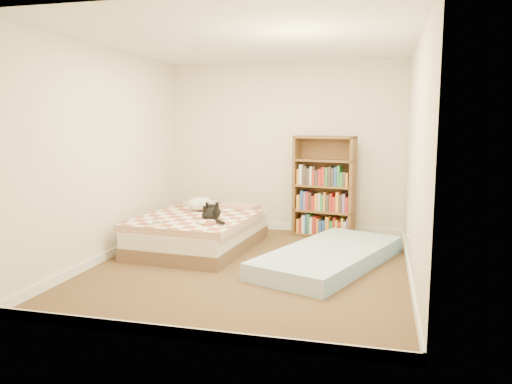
% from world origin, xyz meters
% --- Properties ---
extents(room, '(3.51, 4.01, 2.51)m').
position_xyz_m(room, '(0.00, 0.00, 1.20)').
color(room, '#4B2F20').
rests_on(room, ground).
extents(bed, '(1.47, 1.94, 0.49)m').
position_xyz_m(bed, '(-0.86, 0.66, 0.22)').
color(bed, brown).
rests_on(bed, room).
extents(bookshelf, '(0.91, 0.43, 1.44)m').
position_xyz_m(bookshelf, '(0.63, 1.76, 0.54)').
color(bookshelf, brown).
rests_on(bookshelf, room).
extents(floor_mattress, '(1.66, 2.34, 0.19)m').
position_xyz_m(floor_mattress, '(0.87, 0.27, 0.10)').
color(floor_mattress, '#7EA8D2').
rests_on(floor_mattress, room).
extents(black_cat, '(0.32, 0.75, 0.17)m').
position_xyz_m(black_cat, '(-0.59, 0.40, 0.52)').
color(black_cat, black).
rests_on(black_cat, bed).
extents(white_dog, '(0.38, 0.39, 0.18)m').
position_xyz_m(white_dog, '(-0.95, 0.94, 0.53)').
color(white_dog, white).
rests_on(white_dog, bed).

